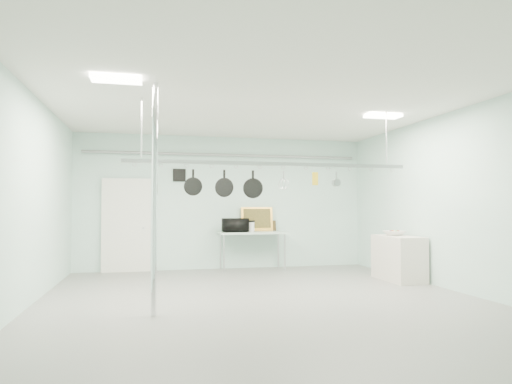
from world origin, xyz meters
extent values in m
plane|color=gray|center=(0.00, 0.00, 0.00)|extent=(8.00, 8.00, 0.00)
cube|color=silver|center=(0.00, 0.00, 3.19)|extent=(7.00, 8.00, 0.02)
cube|color=silver|center=(0.00, 3.99, 1.60)|extent=(7.00, 0.02, 3.20)
cube|color=silver|center=(3.49, 0.00, 1.60)|extent=(0.02, 8.00, 3.20)
cube|color=silver|center=(-2.30, 3.94, 1.05)|extent=(1.10, 0.10, 2.20)
cube|color=black|center=(-1.10, 3.97, 2.25)|extent=(0.30, 0.04, 0.30)
cylinder|color=gray|center=(0.00, 3.90, 2.75)|extent=(6.60, 0.07, 0.07)
cylinder|color=silver|center=(-1.70, -0.60, 1.60)|extent=(0.08, 0.08, 3.20)
cube|color=#A4C1B3|center=(0.60, 3.60, 0.88)|extent=(1.60, 0.70, 0.05)
cylinder|color=#B7B7BC|center=(-0.12, 3.32, 0.43)|extent=(0.04, 0.04, 0.86)
cylinder|color=#B7B7BC|center=(-0.12, 3.88, 0.43)|extent=(0.04, 0.04, 0.86)
cylinder|color=#B7B7BC|center=(1.32, 3.32, 0.43)|extent=(0.04, 0.04, 0.86)
cylinder|color=#B7B7BC|center=(1.32, 3.88, 0.43)|extent=(0.04, 0.04, 0.86)
cube|color=beige|center=(3.15, 1.40, 0.45)|extent=(0.60, 1.20, 0.90)
cube|color=#B7B7BC|center=(0.20, 0.30, 2.20)|extent=(4.80, 0.06, 0.06)
cylinder|color=#B7B7BC|center=(-1.90, 0.30, 2.70)|extent=(0.02, 0.02, 0.94)
cylinder|color=#B7B7BC|center=(2.30, 0.30, 2.70)|extent=(0.02, 0.02, 0.94)
cube|color=white|center=(-2.20, -0.80, 3.16)|extent=(0.65, 0.30, 0.05)
cube|color=white|center=(2.40, 0.60, 3.16)|extent=(0.65, 0.30, 0.05)
imported|color=black|center=(0.17, 3.50, 1.06)|extent=(0.59, 0.41, 0.32)
cylinder|color=silver|center=(0.54, 3.53, 1.02)|extent=(0.20, 0.20, 0.23)
cube|color=gold|center=(0.78, 3.90, 1.20)|extent=(0.78, 0.16, 0.58)
cube|color=#352812|center=(1.11, 3.90, 1.03)|extent=(0.30, 0.09, 0.25)
imported|color=silver|center=(3.13, 1.52, 0.95)|extent=(0.45, 0.45, 0.10)
camera|label=1|loc=(-1.74, -6.99, 1.47)|focal=32.00mm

